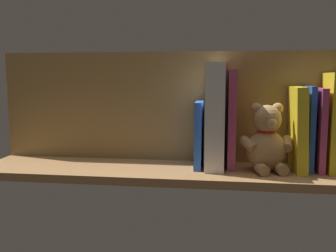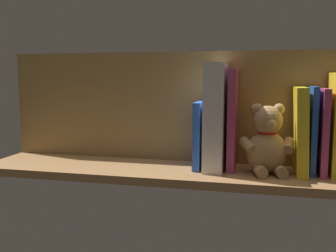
{
  "view_description": "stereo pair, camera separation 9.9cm",
  "coord_description": "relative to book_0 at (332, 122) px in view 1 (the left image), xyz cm",
  "views": [
    {
      "loc": [
        -14.67,
        103.45,
        25.08
      ],
      "look_at": [
        0.0,
        0.0,
        11.59
      ],
      "focal_mm": 41.15,
      "sensor_mm": 36.0,
      "label": 1
    },
    {
      "loc": [
        -24.36,
        101.6,
        25.08
      ],
      "look_at": [
        0.0,
        0.0,
        11.59
      ],
      "focal_mm": 41.15,
      "sensor_mm": 36.0,
      "label": 2
    }
  ],
  "objects": [
    {
      "name": "shelf_back_panel",
      "position": [
        43.44,
        -7.32,
        3.1
      ],
      "size": [
        104.67,
        1.5,
        32.26
      ],
      "primitive_type": "cube",
      "color": "olive",
      "rests_on": "ground_plane"
    },
    {
      "name": "book_2",
      "position": [
        5.72,
        -0.65,
        -1.76
      ],
      "size": [
        1.43,
        11.04,
        22.54
      ],
      "primitive_type": "cube",
      "color": "blue",
      "rests_on": "ground_plane"
    },
    {
      "name": "dictionary_thick_white",
      "position": [
        30.66,
        1.13,
        1.28
      ],
      "size": [
        5.14,
        14.4,
        28.62
      ],
      "primitive_type": "cube",
      "color": "white",
      "rests_on": "ground_plane"
    },
    {
      "name": "book_5",
      "position": [
        35.09,
        0.13,
        -3.91
      ],
      "size": [
        2.05,
        12.6,
        18.25
      ],
      "primitive_type": "cube",
      "rotation": [
        0.0,
        -0.01,
        0.0
      ],
      "color": "blue",
      "rests_on": "ground_plane"
    },
    {
      "name": "ground_plane",
      "position": [
        43.44,
        2.71,
        -14.13
      ],
      "size": [
        104.67,
        24.54,
        2.2
      ],
      "primitive_type": "cube",
      "color": "#A87A4C"
    },
    {
      "name": "teddy_bear",
      "position": [
        16.98,
        2.59,
        -5.03
      ],
      "size": [
        14.39,
        13.18,
        18.17
      ],
      "rotation": [
        0.0,
        0.0,
        0.22
      ],
      "color": "tan",
      "rests_on": "ground_plane"
    },
    {
      "name": "book_0",
      "position": [
        0.0,
        0.0,
        0.0
      ],
      "size": [
        3.15,
        12.33,
        26.05
      ],
      "primitive_type": "cube",
      "color": "yellow",
      "rests_on": "ground_plane"
    },
    {
      "name": "book_4",
      "position": [
        26.17,
        -0.27,
        0.39
      ],
      "size": [
        2.06,
        11.8,
        26.82
      ],
      "primitive_type": "cube",
      "color": "#B23F72",
      "rests_on": "ground_plane"
    },
    {
      "name": "book_3",
      "position": [
        8.72,
        0.79,
        -1.84
      ],
      "size": [
        3.64,
        13.91,
        22.46
      ],
      "primitive_type": "cube",
      "rotation": [
        0.0,
        0.04,
        0.0
      ],
      "color": "yellow",
      "rests_on": "ground_plane"
    },
    {
      "name": "book_1",
      "position": [
        3.29,
        -0.03,
        -2.0
      ],
      "size": [
        1.66,
        12.27,
        22.06
      ],
      "primitive_type": "cube",
      "color": "#B23F72",
      "rests_on": "ground_plane"
    }
  ]
}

